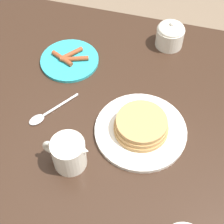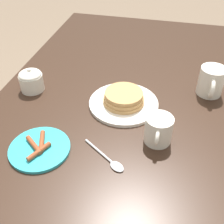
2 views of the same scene
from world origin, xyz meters
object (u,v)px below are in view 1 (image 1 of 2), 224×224
side_plate_bacon (70,60)px  spoon (45,114)px  sugar_bowl (170,34)px  pancake_plate (141,128)px  creamer_pitcher (69,153)px

side_plate_bacon → spoon: size_ratio=1.26×
sugar_bowl → pancake_plate: bearing=87.8°
pancake_plate → spoon: 0.26m
creamer_pitcher → spoon: bearing=-45.6°
sugar_bowl → creamer_pitcher: bearing=71.7°
pancake_plate → side_plate_bacon: bearing=-36.2°
side_plate_bacon → creamer_pitcher: bearing=110.0°
pancake_plate → spoon: bearing=3.4°
side_plate_bacon → pancake_plate: bearing=143.8°
creamer_pitcher → sugar_bowl: (-0.16, -0.48, -0.00)m
side_plate_bacon → sugar_bowl: sugar_bowl is taller
pancake_plate → sugar_bowl: sugar_bowl is taller
side_plate_bacon → sugar_bowl: (-0.28, -0.16, 0.04)m
side_plate_bacon → sugar_bowl: bearing=-151.0°
side_plate_bacon → spoon: bearing=91.1°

